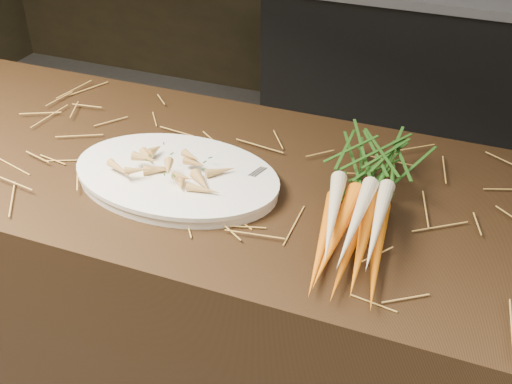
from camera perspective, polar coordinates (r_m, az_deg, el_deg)
main_counter at (r=1.69m, az=-0.04°, el=-11.89°), size 2.40×0.70×0.90m
back_counter at (r=3.23m, az=17.73°, el=9.81°), size 1.82×0.62×0.84m
straw_bedding at (r=1.40m, az=-0.05°, el=1.24°), size 1.40×0.60×0.02m
root_veg_bunch at (r=1.31m, az=9.76°, el=0.27°), size 0.21×0.57×0.10m
serving_platter at (r=1.40m, az=-7.09°, el=1.22°), size 0.47×0.32×0.02m
roasted_veg_heap at (r=1.38m, az=-7.20°, el=2.53°), size 0.23×0.17×0.05m
serving_fork at (r=1.32m, az=-1.32°, el=-0.21°), size 0.06×0.17×0.00m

